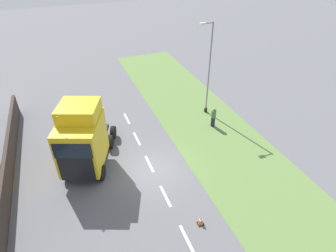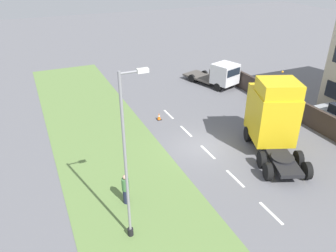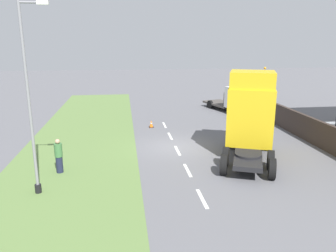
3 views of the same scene
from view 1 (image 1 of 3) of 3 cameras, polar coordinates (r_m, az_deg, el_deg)
The scene contains 8 objects.
ground_plane at distance 19.60m, azimuth -3.17°, elevation -8.94°, with size 120.00×120.00×0.00m, color slate.
grass_verge at distance 21.69m, azimuth 12.07°, elevation -4.80°, with size 7.00×44.00×0.01m.
lane_markings at distance 20.10m, azimuth -3.81°, elevation -7.66°, with size 0.16×14.60×0.00m.
boundary_wall at distance 19.19m, azimuth -30.33°, elevation -12.62°, with size 0.25×24.00×1.66m.
lorry_cab at distance 19.02m, azimuth -16.87°, elevation -2.65°, with size 4.60×6.55×5.03m.
lamp_post at distance 24.23m, azimuth 8.12°, elevation 10.58°, with size 1.26×0.28×8.03m.
pedestrian at distance 23.67m, azimuth 9.20°, elevation 1.78°, with size 0.39×0.39×1.78m.
traffic_cone_lead at distance 16.53m, azimuth 6.68°, elevation -18.55°, with size 0.36×0.36×0.58m.
Camera 1 is at (4.20, 13.71, 13.37)m, focal length 30.00 mm.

